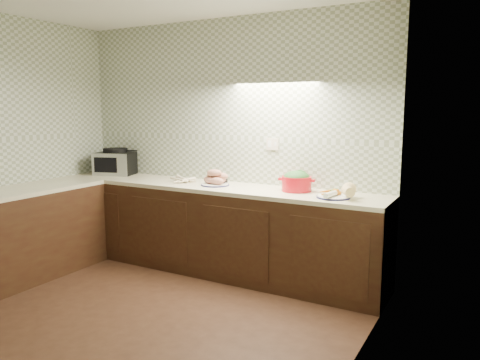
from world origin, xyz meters
The scene contains 8 objects.
room centered at (0.00, 0.00, 1.63)m, with size 3.60×3.60×2.60m.
counter centered at (-0.68, 0.68, 0.45)m, with size 3.60×3.60×0.90m.
toaster_oven centered at (-1.40, 1.60, 1.04)m, with size 0.52×0.45×0.31m.
parsnip_pile centered at (-0.32, 1.47, 0.93)m, with size 0.33×0.32×0.07m.
sweet_potato_plate centered at (0.05, 1.50, 0.96)m, with size 0.29×0.29×0.17m.
onion_bowl centered at (0.04, 1.62, 0.94)m, with size 0.14×0.14×0.10m.
dutch_oven centered at (0.90, 1.59, 1.00)m, with size 0.35×0.33×0.20m.
veg_plate centered at (1.36, 1.47, 0.95)m, with size 0.38×0.38×0.14m.
Camera 1 is at (2.55, -2.48, 1.68)m, focal length 35.00 mm.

